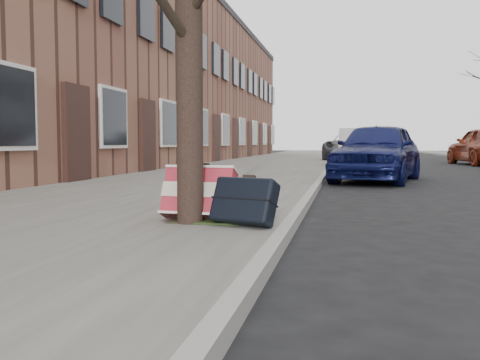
% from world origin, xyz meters
% --- Properties ---
extents(ground, '(120.00, 120.00, 0.00)m').
position_xyz_m(ground, '(0.00, 0.00, 0.00)').
color(ground, black).
rests_on(ground, ground).
extents(near_sidewalk, '(5.00, 70.00, 0.12)m').
position_xyz_m(near_sidewalk, '(-3.70, 15.00, 0.06)').
color(near_sidewalk, gray).
rests_on(near_sidewalk, ground).
extents(house_near, '(6.80, 40.00, 7.00)m').
position_xyz_m(house_near, '(-9.60, 16.00, 3.50)').
color(house_near, brown).
rests_on(house_near, ground).
extents(dirt_patch, '(0.85, 0.85, 0.02)m').
position_xyz_m(dirt_patch, '(-2.00, 1.20, 0.13)').
color(dirt_patch, black).
rests_on(dirt_patch, near_sidewalk).
extents(suitcase_red, '(0.75, 0.45, 0.55)m').
position_xyz_m(suitcase_red, '(-2.15, 1.05, 0.40)').
color(suitcase_red, maroon).
rests_on(suitcase_red, near_sidewalk).
extents(suitcase_navy, '(0.70, 0.54, 0.48)m').
position_xyz_m(suitcase_navy, '(-1.63, 0.76, 0.36)').
color(suitcase_navy, black).
rests_on(suitcase_navy, near_sidewalk).
extents(car_near_front, '(2.56, 4.38, 1.40)m').
position_xyz_m(car_near_front, '(0.02, 8.79, 0.70)').
color(car_near_front, '#0D1345').
rests_on(car_near_front, ground).
extents(car_near_mid, '(1.53, 4.36, 1.43)m').
position_xyz_m(car_near_mid, '(-0.21, 15.47, 0.72)').
color(car_near_mid, '#B9BAC1').
rests_on(car_near_mid, ground).
extents(car_near_back, '(3.17, 5.53, 1.45)m').
position_xyz_m(car_near_back, '(-0.33, 21.90, 0.73)').
color(car_near_back, '#343439').
rests_on(car_near_back, ground).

